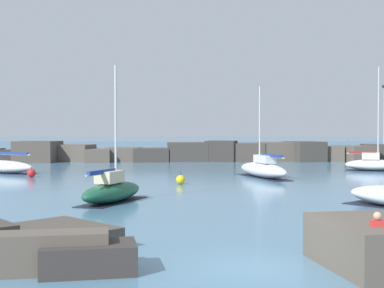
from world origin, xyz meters
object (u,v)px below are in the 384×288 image
(sailboat_moored_2, at_px, (112,190))
(mooring_buoy_far_side, at_px, (181,180))
(sailboat_moored_1, at_px, (1,166))
(person_on_rocks, at_px, (377,240))
(sailboat_moored_5, at_px, (373,164))
(sailboat_moored_0, at_px, (263,169))
(mooring_buoy_orange_near, at_px, (31,173))

(sailboat_moored_2, relative_size, mooring_buoy_far_side, 8.63)
(sailboat_moored_1, relative_size, mooring_buoy_far_side, 12.38)
(mooring_buoy_far_side, bearing_deg, person_on_rocks, -78.82)
(sailboat_moored_5, bearing_deg, sailboat_moored_0, -150.14)
(sailboat_moored_0, bearing_deg, sailboat_moored_5, 29.86)
(mooring_buoy_far_side, bearing_deg, mooring_buoy_orange_near, 153.61)
(sailboat_moored_2, bearing_deg, sailboat_moored_0, 53.92)
(sailboat_moored_5, height_order, person_on_rocks, sailboat_moored_5)
(sailboat_moored_0, height_order, mooring_buoy_far_side, sailboat_moored_0)
(sailboat_moored_0, xyz_separation_m, sailboat_moored_5, (11.77, 6.76, -0.04))
(sailboat_moored_2, distance_m, person_on_rocks, 17.29)
(sailboat_moored_0, distance_m, mooring_buoy_far_side, 8.61)
(mooring_buoy_orange_near, distance_m, mooring_buoy_far_side, 13.61)
(person_on_rocks, bearing_deg, sailboat_moored_5, 69.25)
(sailboat_moored_1, xyz_separation_m, mooring_buoy_far_side, (16.08, -10.43, -0.30))
(sailboat_moored_0, height_order, sailboat_moored_5, sailboat_moored_5)
(sailboat_moored_5, relative_size, mooring_buoy_orange_near, 11.09)
(sailboat_moored_1, height_order, person_on_rocks, sailboat_moored_1)
(mooring_buoy_far_side, bearing_deg, sailboat_moored_5, 32.76)
(sailboat_moored_2, bearing_deg, mooring_buoy_far_side, 67.83)
(sailboat_moored_0, distance_m, sailboat_moored_1, 23.50)
(sailboat_moored_2, bearing_deg, person_on_rocks, -59.87)
(sailboat_moored_0, bearing_deg, sailboat_moored_1, 167.18)
(sailboat_moored_1, distance_m, mooring_buoy_orange_near, 5.87)
(sailboat_moored_1, bearing_deg, mooring_buoy_far_side, -32.97)
(sailboat_moored_0, xyz_separation_m, sailboat_moored_2, (-10.69, -14.67, -0.06))
(sailboat_moored_2, bearing_deg, mooring_buoy_orange_near, 118.27)
(sailboat_moored_5, bearing_deg, mooring_buoy_far_side, -147.24)
(sailboat_moored_5, bearing_deg, person_on_rocks, -110.75)
(mooring_buoy_orange_near, bearing_deg, mooring_buoy_far_side, -26.39)
(sailboat_moored_0, height_order, sailboat_moored_2, sailboat_moored_0)
(mooring_buoy_orange_near, relative_size, mooring_buoy_far_side, 1.04)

